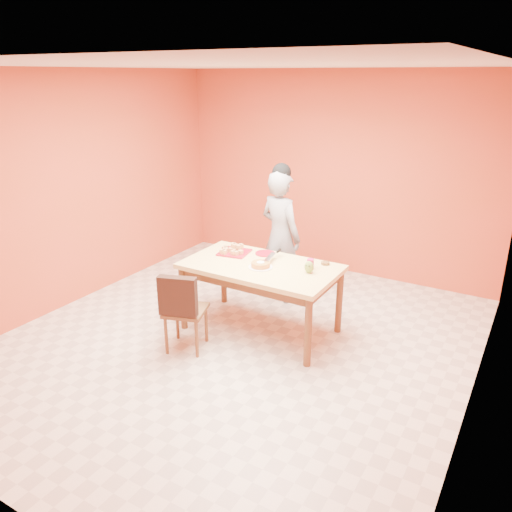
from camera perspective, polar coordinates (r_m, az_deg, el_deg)
The scene contains 17 objects.
floor at distance 5.27m, azimuth -2.37°, elevation -9.86°, with size 5.00×5.00×0.00m, color silver.
ceiling at distance 4.56m, azimuth -2.88°, elevation 20.97°, with size 5.00×5.00×0.00m, color silver.
wall_back at distance 6.91m, azimuth 8.93°, elevation 9.21°, with size 4.50×4.50×0.00m, color #C2442C.
wall_left at distance 6.23m, azimuth -20.36°, elevation 7.01°, with size 5.00×5.00×0.00m, color #C2442C.
wall_right at distance 4.03m, azimuth 25.29°, elevation -0.41°, with size 5.00×5.00×0.00m, color #C2442C.
dining_table at distance 5.22m, azimuth 0.54°, elevation -1.97°, with size 1.60×0.90×0.76m.
dining_chair at distance 5.01m, azimuth -8.20°, elevation -6.00°, with size 0.51×0.56×0.85m.
pastry_pile at distance 5.51m, azimuth -2.50°, elevation 0.95°, with size 0.28×0.28×0.09m, color tan, non-canonical shape.
person at distance 5.98m, azimuth 2.81°, elevation 2.25°, with size 0.58×0.38×1.60m, color gray.
pastry_platter at distance 5.52m, azimuth -2.49°, elevation 0.41°, with size 0.31×0.31×0.02m, color maroon.
red_dinner_plate at distance 5.50m, azimuth 1.04°, elevation 0.30°, with size 0.22×0.22×0.01m, color maroon.
white_cake_plate at distance 5.11m, azimuth 0.52°, elevation -1.28°, with size 0.25×0.25×0.01m, color white.
sponge_cake at distance 5.10m, azimuth 0.52°, elevation -0.99°, with size 0.19×0.19×0.04m, color #BF8031.
cake_server at distance 5.23m, azimuth 1.60°, elevation -0.10°, with size 0.05×0.28×0.01m, color silver.
egg_ornament at distance 4.99m, azimuth 6.08°, elevation -1.27°, with size 0.10×0.08×0.12m, color olive.
magenta_glass at distance 5.10m, azimuth 6.23°, elevation -0.90°, with size 0.07×0.07×0.10m, color #B71B59.
checker_tin at distance 5.24m, azimuth 7.92°, elevation -0.82°, with size 0.09×0.09×0.03m, color #36190E.
Camera 1 is at (2.50, -3.81, 2.63)m, focal length 35.00 mm.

